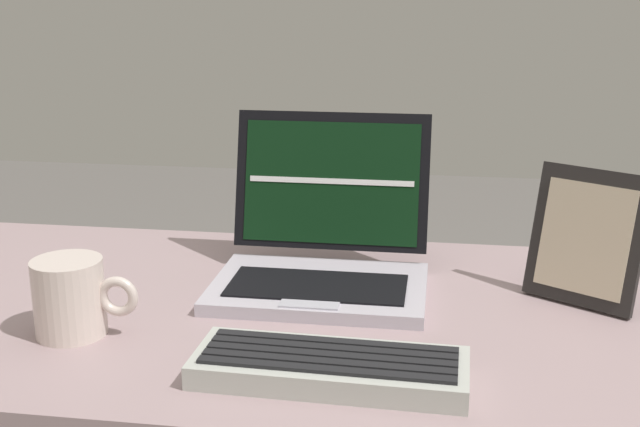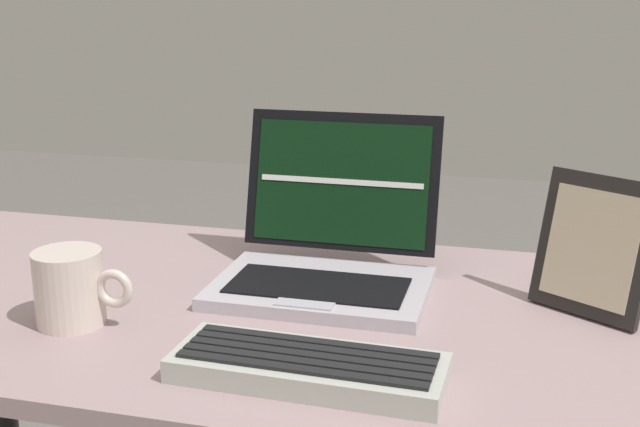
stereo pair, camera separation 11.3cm
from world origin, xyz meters
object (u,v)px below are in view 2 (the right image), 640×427
(photo_frame, at_px, (594,247))
(coffee_mug, at_px, (71,288))
(external_keyboard, at_px, (308,367))
(laptop_front, at_px, (328,252))

(photo_frame, relative_size, coffee_mug, 1.39)
(photo_frame, bearing_deg, external_keyboard, -138.51)
(laptop_front, relative_size, coffee_mug, 2.26)
(laptop_front, xyz_separation_m, external_keyboard, (0.05, -0.30, -0.04))
(laptop_front, height_order, coffee_mug, laptop_front)
(photo_frame, bearing_deg, laptop_front, 177.73)
(laptop_front, xyz_separation_m, photo_frame, (0.38, -0.01, 0.05))
(external_keyboard, bearing_deg, photo_frame, 41.49)
(external_keyboard, xyz_separation_m, photo_frame, (0.32, 0.29, 0.08))
(laptop_front, bearing_deg, external_keyboard, -80.09)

